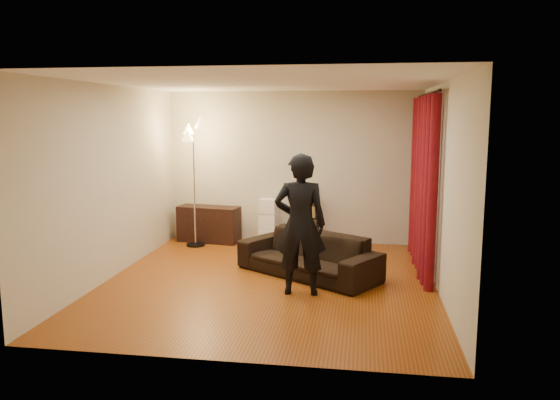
% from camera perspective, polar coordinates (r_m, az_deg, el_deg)
% --- Properties ---
extents(floor, '(5.00, 5.00, 0.00)m').
position_cam_1_polar(floor, '(7.63, -1.10, -8.52)').
color(floor, brown).
rests_on(floor, ground).
extents(ceiling, '(5.00, 5.00, 0.00)m').
position_cam_1_polar(ceiling, '(7.29, -1.16, 12.17)').
color(ceiling, white).
rests_on(ceiling, ground).
extents(wall_back, '(5.00, 0.00, 5.00)m').
position_cam_1_polar(wall_back, '(9.80, 1.38, 3.42)').
color(wall_back, beige).
rests_on(wall_back, ground).
extents(wall_front, '(5.00, 0.00, 5.00)m').
position_cam_1_polar(wall_front, '(4.93, -6.12, -2.06)').
color(wall_front, beige).
rests_on(wall_front, ground).
extents(wall_left, '(0.00, 5.00, 5.00)m').
position_cam_1_polar(wall_left, '(8.03, -17.15, 1.83)').
color(wall_left, beige).
rests_on(wall_left, ground).
extents(wall_right, '(0.00, 5.00, 5.00)m').
position_cam_1_polar(wall_right, '(7.30, 16.55, 1.18)').
color(wall_right, beige).
rests_on(wall_right, ground).
extents(curtain_rod, '(0.04, 2.65, 0.04)m').
position_cam_1_polar(curtain_rod, '(8.35, 15.20, 10.63)').
color(curtain_rod, black).
rests_on(curtain_rod, wall_right).
extents(curtain, '(0.22, 2.65, 2.55)m').
position_cam_1_polar(curtain, '(8.40, 14.70, 1.71)').
color(curtain, maroon).
rests_on(curtain, ground).
extents(sofa, '(2.20, 1.81, 0.61)m').
position_cam_1_polar(sofa, '(7.85, 2.97, -5.72)').
color(sofa, black).
rests_on(sofa, ground).
extents(person, '(0.70, 0.49, 1.81)m').
position_cam_1_polar(person, '(6.92, 2.12, -2.58)').
color(person, black).
rests_on(person, ground).
extents(media_cabinet, '(1.16, 0.58, 0.65)m').
position_cam_1_polar(media_cabinet, '(9.99, -7.43, -2.51)').
color(media_cabinet, black).
rests_on(media_cabinet, ground).
extents(storage_boxes, '(0.37, 0.32, 0.80)m').
position_cam_1_polar(storage_boxes, '(9.81, -1.15, -2.18)').
color(storage_boxes, silver).
rests_on(storage_boxes, ground).
extents(wire_shelf, '(0.51, 0.42, 0.98)m').
position_cam_1_polar(wire_shelf, '(9.67, 2.66, -1.82)').
color(wire_shelf, black).
rests_on(wire_shelf, ground).
extents(floor_lamp, '(0.48, 0.48, 2.16)m').
position_cam_1_polar(floor_lamp, '(9.57, -8.95, 1.57)').
color(floor_lamp, silver).
rests_on(floor_lamp, ground).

